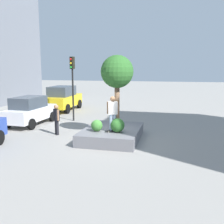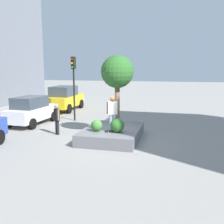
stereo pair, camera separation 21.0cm
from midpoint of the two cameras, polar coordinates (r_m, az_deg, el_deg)
The scene contains 11 objects.
ground_plane at distance 14.02m, azimuth -0.12°, elevation -6.14°, with size 120.00×120.00×0.00m, color gray.
planter_ledge at distance 14.08m, azimuth 0.43°, elevation -4.81°, with size 3.95×2.95×0.60m, color slate.
plaza_tree at distance 14.35m, azimuth 1.61°, elevation 8.65°, with size 1.80×1.80×3.93m.
boxwood_shrub at distance 13.39m, azimuth -2.94°, elevation -2.97°, with size 0.59×0.59×0.59m, color #3D7A33.
hedge_clump at distance 13.14m, azimuth 1.64°, elevation -2.94°, with size 0.71×0.71×0.71m, color #2D6628.
skateboard at distance 13.31m, azimuth 0.57°, elevation -4.10°, with size 0.63×0.78×0.07m.
skateboarder at distance 13.10m, azimuth 0.58°, elevation 0.27°, with size 0.36×0.56×1.75m.
police_car at distance 18.39m, azimuth -16.97°, elevation 0.37°, with size 4.20×2.08×1.92m.
taxi_cab at distance 23.78m, azimuth -10.13°, elevation 3.03°, with size 4.76×2.30×2.19m.
traffic_light_corner at distance 18.85m, azimuth -8.11°, elevation 7.49°, with size 0.37×0.35×4.59m.
bystander_watching at distance 15.23m, azimuth -11.64°, elevation -1.12°, with size 0.47×0.48×1.76m.
Camera 2 is at (-13.04, -3.47, 3.85)m, focal length 41.58 mm.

